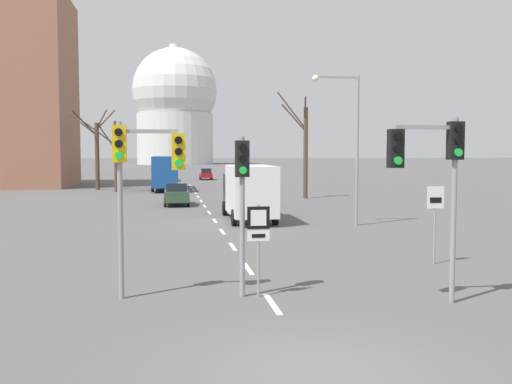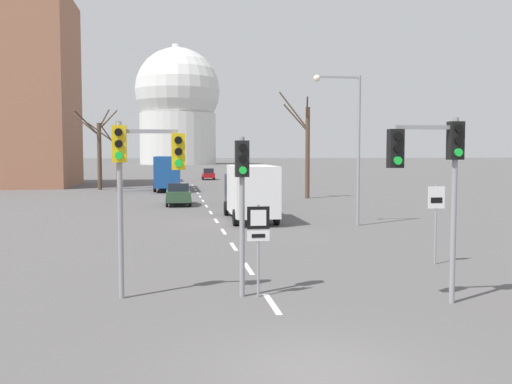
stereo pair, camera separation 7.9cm
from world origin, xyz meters
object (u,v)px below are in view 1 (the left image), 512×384
(traffic_signal_near_left, at_px, (141,165))
(delivery_truck, at_px, (249,191))
(traffic_signal_centre_tall, at_px, (242,185))
(city_bus, at_px, (165,170))
(sedan_near_right, at_px, (254,193))
(traffic_signal_near_right, at_px, (434,163))
(sedan_near_left, at_px, (176,194))
(sedan_mid_centre, at_px, (206,174))
(route_sign_post, at_px, (258,234))
(speed_limit_sign, at_px, (435,211))
(street_lamp_right, at_px, (348,133))

(traffic_signal_near_left, distance_m, delivery_truck, 17.60)
(traffic_signal_centre_tall, distance_m, city_bus, 44.90)
(sedan_near_right, bearing_deg, delivery_truck, -100.43)
(traffic_signal_near_right, bearing_deg, traffic_signal_centre_tall, 162.74)
(traffic_signal_centre_tall, relative_size, sedan_near_left, 1.00)
(sedan_mid_centre, bearing_deg, route_sign_post, -92.60)
(traffic_signal_centre_tall, xyz_separation_m, route_sign_post, (0.42, -0.10, -1.31))
(traffic_signal_near_left, height_order, speed_limit_sign, traffic_signal_near_left)
(route_sign_post, bearing_deg, sedan_near_right, 81.60)
(traffic_signal_near_left, bearing_deg, street_lamp_right, 53.56)
(traffic_signal_near_left, xyz_separation_m, sedan_near_left, (1.31, 26.86, -2.68))
(sedan_near_right, relative_size, city_bus, 0.41)
(speed_limit_sign, xyz_separation_m, sedan_near_right, (-2.75, 23.47, -0.99))
(traffic_signal_near_right, distance_m, delivery_truck, 18.66)
(sedan_near_left, bearing_deg, traffic_signal_near_right, -78.12)
(route_sign_post, xyz_separation_m, delivery_truck, (2.17, 17.09, 0.01))
(traffic_signal_near_left, xyz_separation_m, city_bus, (0.41, 44.55, -1.47))
(traffic_signal_near_right, bearing_deg, delivery_truck, 96.48)
(traffic_signal_centre_tall, bearing_deg, city_bus, 92.85)
(route_sign_post, height_order, speed_limit_sign, speed_limit_sign)
(traffic_signal_centre_tall, xyz_separation_m, traffic_signal_near_right, (4.68, -1.45, 0.58))
(route_sign_post, relative_size, sedan_near_left, 0.58)
(traffic_signal_near_right, height_order, delivery_truck, traffic_signal_near_right)
(traffic_signal_centre_tall, bearing_deg, traffic_signal_near_right, -17.26)
(street_lamp_right, xyz_separation_m, city_bus, (-9.66, 30.91, -2.85))
(sedan_near_left, bearing_deg, sedan_mid_centre, 83.11)
(traffic_signal_near_right, xyz_separation_m, sedan_near_right, (-0.28, 28.34, -2.71))
(traffic_signal_centre_tall, xyz_separation_m, sedan_near_left, (-1.34, 27.15, -2.15))
(traffic_signal_centre_tall, relative_size, sedan_mid_centre, 1.09)
(route_sign_post, height_order, sedan_near_right, route_sign_post)
(route_sign_post, xyz_separation_m, speed_limit_sign, (6.73, 3.52, 0.17))
(traffic_signal_near_right, distance_m, sedan_near_left, 29.36)
(traffic_signal_near_left, distance_m, sedan_mid_centre, 66.83)
(speed_limit_sign, relative_size, city_bus, 0.25)
(traffic_signal_centre_tall, bearing_deg, speed_limit_sign, 25.55)
(traffic_signal_near_left, height_order, sedan_near_right, traffic_signal_near_left)
(speed_limit_sign, relative_size, delivery_truck, 0.38)
(traffic_signal_near_right, xyz_separation_m, street_lamp_right, (2.75, 15.38, 1.32))
(traffic_signal_near_right, distance_m, speed_limit_sign, 5.73)
(street_lamp_right, height_order, sedan_mid_centre, street_lamp_right)
(traffic_signal_centre_tall, xyz_separation_m, sedan_near_right, (4.40, 26.89, -2.13))
(traffic_signal_near_left, relative_size, route_sign_post, 1.88)
(traffic_signal_centre_tall, bearing_deg, sedan_near_left, 92.82)
(route_sign_post, distance_m, sedan_near_left, 27.32)
(city_bus, xyz_separation_m, delivery_truck, (4.81, -27.84, -0.35))
(traffic_signal_centre_tall, xyz_separation_m, traffic_signal_near_left, (-2.64, 0.29, 0.52))
(street_lamp_right, bearing_deg, traffic_signal_near_right, -100.12)
(route_sign_post, relative_size, city_bus, 0.23)
(speed_limit_sign, distance_m, delivery_truck, 14.32)
(traffic_signal_centre_tall, bearing_deg, delivery_truck, 81.35)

